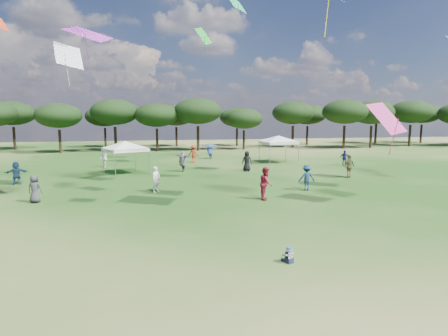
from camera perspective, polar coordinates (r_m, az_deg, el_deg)
The scene contains 6 objects.
ground at distance 11.56m, azimuth 11.22°, elevation -17.02°, with size 140.00×140.00×0.00m, color #254E17.
tree_line at distance 57.42m, azimuth -5.32°, elevation 8.32°, with size 108.78×17.63×7.77m.
tent_left at distance 32.94m, azimuth -14.81°, elevation 3.76°, with size 5.73×5.73×3.10m.
tent_right at distance 40.12m, azimuth 8.31°, elevation 4.72°, with size 6.73×6.73×3.18m.
toddler at distance 12.96m, azimuth 9.83°, elevation -13.03°, with size 0.41×0.44×0.54m.
festival_crowd at distance 33.09m, azimuth -3.58°, elevation 0.95°, with size 29.91×23.42×1.93m.
Camera 1 is at (-4.22, -9.63, 4.81)m, focal length 30.00 mm.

